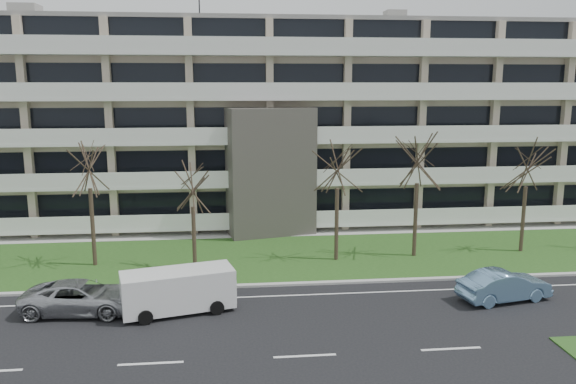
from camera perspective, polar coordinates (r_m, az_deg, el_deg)
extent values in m
plane|color=black|center=(23.16, 1.72, -16.32)|extent=(160.00, 160.00, 0.00)
cube|color=#204717|center=(35.15, -1.07, -6.58)|extent=(90.00, 10.00, 0.06)
cube|color=#B2B2AD|center=(30.43, -0.27, -9.35)|extent=(90.00, 0.35, 0.12)
cube|color=#B2B2AD|center=(40.41, -1.72, -4.23)|extent=(90.00, 2.00, 0.08)
cube|color=white|center=(29.05, 0.02, -10.47)|extent=(90.00, 0.12, 0.01)
cube|color=beige|center=(46.10, -2.40, 7.05)|extent=(60.00, 12.00, 15.00)
cube|color=gray|center=(46.22, -2.48, 16.56)|extent=(60.50, 12.50, 0.30)
cube|color=#4C4742|center=(39.48, -1.75, 2.03)|extent=(6.39, 3.69, 9.00)
cube|color=black|center=(39.75, -1.71, -1.58)|extent=(4.92, 1.19, 3.50)
cube|color=gray|center=(48.67, -25.10, 16.18)|extent=(2.00, 2.00, 1.20)
cylinder|color=black|center=(46.41, -9.02, 18.72)|extent=(0.10, 0.10, 3.50)
cube|color=black|center=(40.88, -1.83, -1.09)|extent=(58.00, 0.10, 1.80)
cube|color=white|center=(40.56, -1.75, -3.36)|extent=(58.00, 1.40, 0.22)
cube|color=white|center=(39.79, -1.69, -2.75)|extent=(58.00, 0.08, 1.00)
cube|color=black|center=(40.36, -1.86, 3.08)|extent=(58.00, 0.10, 1.80)
cube|color=white|center=(39.93, -1.78, 0.82)|extent=(58.00, 1.40, 0.22)
cube|color=white|center=(39.19, -1.71, 1.51)|extent=(58.00, 0.08, 1.00)
cube|color=black|center=(40.07, -1.88, 7.33)|extent=(58.00, 0.10, 1.80)
cube|color=white|center=(39.51, -1.80, 5.10)|extent=(58.00, 1.40, 0.22)
cube|color=white|center=(38.81, -1.74, 5.89)|extent=(58.00, 0.08, 1.00)
cube|color=black|center=(39.99, -1.91, 11.63)|extent=(58.00, 0.10, 1.80)
cube|color=white|center=(39.32, -1.83, 9.46)|extent=(58.00, 1.40, 0.22)
cube|color=white|center=(38.66, -1.77, 10.32)|extent=(58.00, 0.08, 1.00)
cube|color=black|center=(40.14, -1.94, 15.91)|extent=(58.00, 0.10, 1.80)
cube|color=white|center=(39.36, -1.86, 13.83)|extent=(58.00, 1.40, 0.22)
cube|color=white|center=(38.75, -1.79, 14.76)|extent=(58.00, 0.08, 1.00)
imported|color=#ABADB2|center=(28.53, -20.25, -9.99)|extent=(5.57, 2.93, 1.50)
imported|color=#76A3CD|center=(30.20, 21.11, -8.85)|extent=(4.86, 2.50, 1.53)
cube|color=white|center=(27.26, -11.11, -9.68)|extent=(5.48, 3.11, 1.82)
cube|color=black|center=(27.08, -11.15, -8.64)|extent=(5.08, 2.88, 0.67)
cube|color=white|center=(27.74, -6.04, -9.48)|extent=(0.77, 1.85, 1.15)
cylinder|color=black|center=(26.49, -14.28, -12.24)|extent=(0.71, 0.39, 0.67)
cylinder|color=black|center=(28.26, -14.68, -10.75)|extent=(0.71, 0.39, 0.67)
cylinder|color=black|center=(26.93, -7.23, -11.58)|extent=(0.71, 0.39, 0.67)
cylinder|color=black|center=(28.68, -8.09, -10.17)|extent=(0.71, 0.39, 0.67)
cylinder|color=#382B21|center=(34.82, -19.22, -3.43)|extent=(0.24, 0.24, 4.68)
cylinder|color=#382B21|center=(32.90, -9.52, -4.66)|extent=(0.24, 0.24, 3.70)
cylinder|color=#382B21|center=(34.07, 4.96, -3.33)|extent=(0.24, 0.24, 4.48)
cylinder|color=#382B21|center=(35.58, 12.81, -2.81)|extent=(0.24, 0.24, 4.64)
cylinder|color=#382B21|center=(38.70, 22.77, -2.60)|extent=(0.24, 0.24, 4.25)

